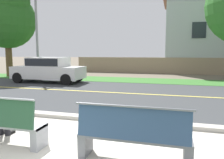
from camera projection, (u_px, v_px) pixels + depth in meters
ground_plane at (133, 88)px, 11.36m from camera, size 140.00×140.00×0.00m
sidewalk_pavement at (62, 152)px, 4.09m from camera, size 44.00×3.60×0.01m
curb_edge at (97, 119)px, 5.95m from camera, size 44.00×0.30×0.11m
street_asphalt at (127, 93)px, 9.93m from camera, size 52.00×8.00×0.01m
road_centre_line at (127, 93)px, 9.93m from camera, size 48.00×0.14×0.01m
far_verge_grass at (142, 80)px, 14.53m from camera, size 48.00×2.80×0.02m
bench_right at (133, 136)px, 3.63m from camera, size 1.88×0.48×1.01m
car_white_far at (48, 68)px, 13.55m from camera, size 4.30×1.86×1.54m
streetlamp at (38, 19)px, 15.81m from camera, size 0.24×2.10×7.35m
shade_tree_far_left at (7, 15)px, 16.58m from camera, size 4.28×4.28×7.06m
garden_wall at (147, 65)px, 19.67m from camera, size 13.00×0.36×1.40m
house_across_street at (220, 33)px, 20.67m from camera, size 10.45×6.91×7.26m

